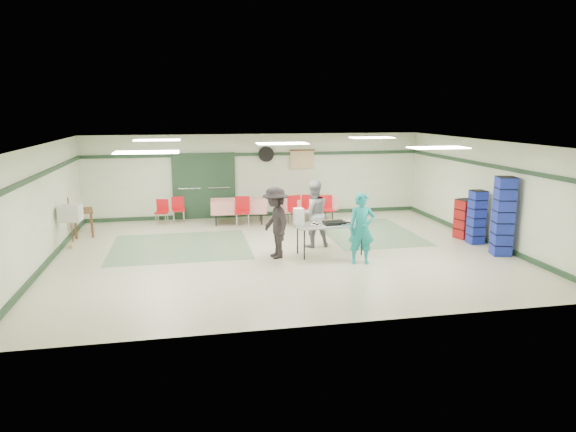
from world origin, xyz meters
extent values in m
plane|color=beige|center=(0.00, 0.00, 0.00)|extent=(11.00, 11.00, 0.00)
plane|color=white|center=(0.00, 0.00, 2.70)|extent=(11.00, 11.00, 0.00)
plane|color=beige|center=(0.00, 4.50, 1.35)|extent=(11.00, 0.00, 11.00)
plane|color=beige|center=(0.00, -4.50, 1.35)|extent=(11.00, 0.00, 11.00)
plane|color=beige|center=(-5.50, 0.00, 1.35)|extent=(0.00, 9.00, 9.00)
plane|color=beige|center=(5.50, 0.00, 1.35)|extent=(0.00, 9.00, 9.00)
cube|color=#1E3823|center=(0.00, 4.47, 2.05)|extent=(11.00, 0.06, 0.10)
cube|color=#1E3823|center=(0.00, 4.47, 0.06)|extent=(11.00, 0.06, 0.12)
cube|color=#1E3823|center=(-5.47, 0.00, 2.05)|extent=(0.06, 9.00, 0.10)
cube|color=#1E3823|center=(-5.47, 0.00, 0.06)|extent=(0.06, 9.00, 0.12)
cube|color=#1E3823|center=(5.47, 0.00, 2.05)|extent=(0.06, 9.00, 0.10)
cube|color=#1E3823|center=(5.47, 0.00, 0.06)|extent=(0.06, 9.00, 0.12)
cube|color=gray|center=(-2.50, 1.00, 0.00)|extent=(3.50, 3.00, 0.01)
cube|color=gray|center=(2.80, 1.50, 0.00)|extent=(2.50, 3.50, 0.01)
cube|color=gray|center=(-2.20, 4.44, 1.05)|extent=(0.90, 0.06, 2.10)
cube|color=gray|center=(-1.25, 4.44, 1.05)|extent=(0.90, 0.06, 2.10)
cube|color=#1E3823|center=(-1.73, 4.42, 1.05)|extent=(2.00, 0.03, 2.15)
cylinder|color=black|center=(0.30, 4.44, 2.05)|extent=(0.50, 0.10, 0.50)
cube|color=tan|center=(1.50, 4.44, 1.85)|extent=(0.80, 0.02, 0.60)
cube|color=#B5B5B0|center=(1.08, -0.46, 0.74)|extent=(1.74, 0.82, 0.04)
cylinder|color=black|center=(0.38, -0.79, 0.36)|extent=(0.04, 0.04, 0.72)
cylinder|color=black|center=(1.83, -0.67, 0.36)|extent=(0.04, 0.04, 0.72)
cylinder|color=black|center=(0.33, -0.24, 0.36)|extent=(0.04, 0.04, 0.72)
cylinder|color=black|center=(1.78, -0.12, 0.36)|extent=(0.04, 0.04, 0.72)
cube|color=silver|center=(1.59, -0.49, 0.77)|extent=(0.66, 0.52, 0.02)
cube|color=silver|center=(1.02, -0.37, 0.77)|extent=(0.55, 0.44, 0.02)
cube|color=silver|center=(0.48, -0.54, 0.77)|extent=(0.68, 0.53, 0.02)
cube|color=black|center=(1.17, -0.51, 0.80)|extent=(0.54, 0.36, 0.08)
cube|color=white|center=(0.32, -0.40, 0.96)|extent=(0.24, 0.22, 0.41)
imported|color=teal|center=(1.59, -1.30, 0.82)|extent=(0.65, 0.48, 1.64)
imported|color=gray|center=(0.87, 0.34, 0.86)|extent=(0.90, 0.74, 1.72)
imported|color=black|center=(-0.25, -0.45, 0.86)|extent=(0.83, 1.20, 1.71)
cube|color=red|center=(1.46, 3.42, 0.74)|extent=(1.85, 1.00, 0.05)
cube|color=red|center=(1.46, 3.42, 0.55)|extent=(1.85, 1.02, 0.40)
cylinder|color=black|center=(0.78, 3.03, 0.36)|extent=(0.04, 0.04, 0.72)
cylinder|color=black|center=(2.23, 3.24, 0.36)|extent=(0.04, 0.04, 0.72)
cylinder|color=black|center=(0.69, 3.61, 0.36)|extent=(0.04, 0.04, 0.72)
cylinder|color=black|center=(2.15, 3.82, 0.36)|extent=(0.04, 0.04, 0.72)
cube|color=red|center=(-0.74, 3.42, 0.74)|extent=(1.71, 0.81, 0.05)
cube|color=red|center=(-0.74, 3.42, 0.55)|extent=(1.71, 0.83, 0.40)
cylinder|color=black|center=(-1.45, 3.18, 0.36)|extent=(0.04, 0.04, 0.72)
cylinder|color=black|center=(-0.06, 3.11, 0.36)|extent=(0.04, 0.04, 0.72)
cylinder|color=black|center=(-1.42, 3.74, 0.36)|extent=(0.04, 0.04, 0.72)
cylinder|color=black|center=(-0.03, 3.67, 0.36)|extent=(0.04, 0.04, 0.72)
cube|color=red|center=(1.36, 2.77, 0.47)|extent=(0.47, 0.47, 0.04)
cube|color=red|center=(1.38, 2.97, 0.70)|extent=(0.43, 0.08, 0.43)
cylinder|color=silver|center=(1.17, 2.62, 0.22)|extent=(0.02, 0.02, 0.45)
cylinder|color=silver|center=(1.51, 2.59, 0.22)|extent=(0.02, 0.02, 0.45)
cylinder|color=silver|center=(1.21, 2.96, 0.22)|extent=(0.02, 0.02, 0.45)
cylinder|color=silver|center=(1.55, 2.93, 0.22)|extent=(0.02, 0.02, 0.45)
cube|color=red|center=(0.97, 2.77, 0.47)|extent=(0.52, 0.52, 0.04)
cube|color=red|center=(0.92, 2.96, 0.70)|extent=(0.42, 0.15, 0.42)
cylinder|color=silver|center=(0.85, 2.56, 0.22)|extent=(0.02, 0.02, 0.45)
cylinder|color=silver|center=(1.18, 2.66, 0.22)|extent=(0.02, 0.02, 0.45)
cylinder|color=silver|center=(0.76, 2.89, 0.22)|extent=(0.02, 0.02, 0.45)
cylinder|color=silver|center=(1.09, 2.98, 0.22)|extent=(0.02, 0.02, 0.45)
cube|color=red|center=(1.92, 2.77, 0.45)|extent=(0.42, 0.42, 0.04)
cube|color=red|center=(1.92, 2.96, 0.68)|extent=(0.41, 0.05, 0.41)
cylinder|color=silver|center=(1.75, 2.61, 0.22)|extent=(0.02, 0.02, 0.43)
cylinder|color=silver|center=(2.07, 2.61, 0.22)|extent=(0.02, 0.02, 0.43)
cylinder|color=silver|center=(1.76, 2.94, 0.22)|extent=(0.02, 0.02, 0.43)
cylinder|color=silver|center=(2.08, 2.93, 0.22)|extent=(0.02, 0.02, 0.43)
cube|color=red|center=(-0.69, 2.77, 0.48)|extent=(0.49, 0.49, 0.04)
cube|color=red|center=(-0.66, 2.97, 0.72)|extent=(0.44, 0.10, 0.44)
cylinder|color=silver|center=(-0.88, 2.63, 0.23)|extent=(0.02, 0.02, 0.46)
cylinder|color=silver|center=(-0.54, 2.58, 0.23)|extent=(0.02, 0.02, 0.46)
cylinder|color=silver|center=(-0.83, 2.97, 0.23)|extent=(0.02, 0.02, 0.46)
cylinder|color=silver|center=(-0.49, 2.92, 0.23)|extent=(0.02, 0.02, 0.46)
cube|color=red|center=(-2.56, 3.82, 0.42)|extent=(0.41, 0.41, 0.04)
cube|color=red|center=(-2.57, 3.99, 0.63)|extent=(0.38, 0.07, 0.38)
cylinder|color=silver|center=(-2.70, 3.66, 0.20)|extent=(0.02, 0.02, 0.40)
cylinder|color=silver|center=(-2.40, 3.68, 0.20)|extent=(0.02, 0.02, 0.40)
cylinder|color=silver|center=(-2.72, 3.96, 0.20)|extent=(0.02, 0.02, 0.40)
cylinder|color=silver|center=(-2.42, 3.99, 0.20)|extent=(0.02, 0.02, 0.40)
cube|color=red|center=(-3.06, 3.62, 0.40)|extent=(0.43, 0.43, 0.04)
cube|color=red|center=(-3.03, 3.79, 0.60)|extent=(0.37, 0.11, 0.37)
cylinder|color=silver|center=(-3.23, 3.51, 0.19)|extent=(0.02, 0.02, 0.38)
cylinder|color=silver|center=(-2.95, 3.45, 0.19)|extent=(0.02, 0.02, 0.38)
cylinder|color=silver|center=(-3.18, 3.80, 0.19)|extent=(0.02, 0.02, 0.38)
cylinder|color=silver|center=(-2.89, 3.74, 0.19)|extent=(0.02, 0.02, 0.38)
cube|color=#1B22A4|center=(5.15, -0.20, 0.71)|extent=(0.37, 0.37, 1.42)
cube|color=maroon|center=(5.15, 0.38, 0.54)|extent=(0.51, 0.51, 1.08)
cube|color=#1B22A4|center=(5.15, -1.33, 0.96)|extent=(0.51, 0.51, 1.92)
cube|color=brown|center=(-5.15, 2.72, 0.72)|extent=(0.67, 0.90, 0.05)
cube|color=brown|center=(-5.29, 2.35, 0.35)|extent=(0.05, 0.05, 0.70)
cube|color=brown|center=(-4.88, 2.43, 0.35)|extent=(0.05, 0.05, 0.70)
cube|color=brown|center=(-5.42, 3.00, 0.35)|extent=(0.05, 0.05, 0.70)
cube|color=brown|center=(-5.01, 3.08, 0.35)|extent=(0.05, 0.05, 0.70)
cube|color=#B6B5B1|center=(-5.15, 1.20, 0.94)|extent=(0.54, 0.49, 0.40)
cylinder|color=brown|center=(-5.23, 1.52, 0.67)|extent=(0.06, 0.21, 1.28)
camera|label=1|loc=(-2.28, -12.12, 3.48)|focal=32.00mm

